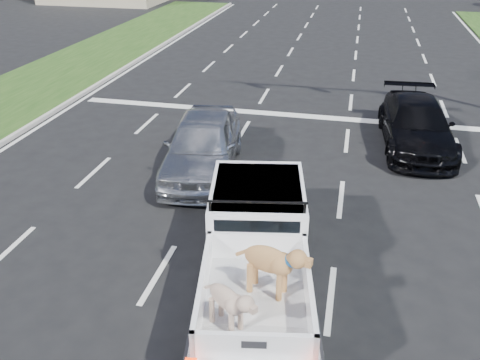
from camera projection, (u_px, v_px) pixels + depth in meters
The scene contains 6 objects.
ground at pixel (241, 286), 10.05m from camera, with size 160.00×160.00×0.00m, color black.
road_markings at pixel (288, 153), 15.74m from camera, with size 17.75×60.00×0.01m.
curb_left at pixel (18, 133), 17.01m from camera, with size 0.15×60.00×0.14m, color #A49D96.
pickup_truck at pixel (256, 252), 9.48m from camera, with size 2.85×5.62×2.01m.
silver_sedan at pixel (203, 144), 14.26m from camera, with size 1.96×4.88×1.66m, color #BABCC1.
black_coupe at pixel (416, 125), 15.92m from camera, with size 2.03×4.99×1.45m, color black.
Camera 1 is at (1.74, -7.78, 6.48)m, focal length 38.00 mm.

